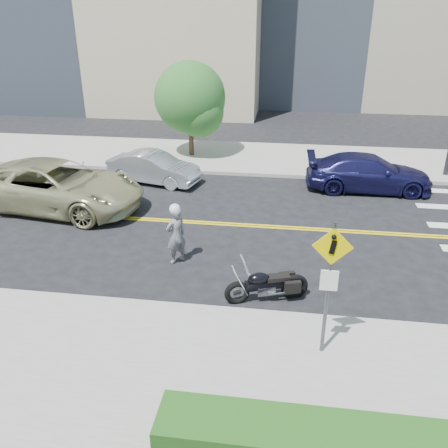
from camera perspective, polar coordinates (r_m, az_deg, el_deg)
The scene contains 10 objects.
ground_plane at distance 16.34m, azimuth -4.27°, elevation 0.25°, with size 120.00×120.00×0.00m, color black.
sidewalk_near at distance 10.25m, azimuth -13.32°, elevation -17.05°, with size 60.00×5.00×0.15m, color #9E9B91.
sidewalk_far at distance 23.23m, azimuth -0.44°, elevation 8.13°, with size 60.00×5.00×0.15m, color #9E9B91.
pedestrian_sign at distance 9.56m, azimuth 12.55°, elevation -6.28°, with size 0.78×0.08×3.00m.
motorcyclist at distance 13.49m, azimuth -5.80°, elevation -1.17°, with size 0.73×0.73×1.82m.
motorcycle at distance 11.90m, azimuth 5.26°, elevation -6.48°, with size 2.08×0.63×1.27m, color black, non-canonical shape.
suv at distance 18.09m, azimuth -19.48°, elevation 4.33°, with size 2.88×6.26×1.74m, color #BFBA8C.
parked_car_silver at distance 19.99m, azimuth -8.47°, elevation 6.71°, with size 1.35×3.87×1.27m, color #B6BABF.
parked_car_blue at distance 19.79m, azimuth 16.98°, elevation 5.92°, with size 1.99×4.91×1.42m, color #19184A.
tree_far_a at distance 22.71m, azimuth -4.12°, elevation 14.90°, with size 3.30×3.30×4.51m.
Camera 1 is at (3.26, -14.48, 6.84)m, focal length 38.00 mm.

